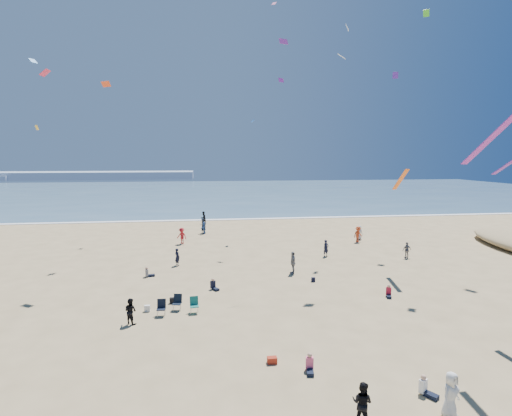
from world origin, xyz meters
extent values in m
plane|color=tan|center=(0.00, 0.00, 0.00)|extent=(220.00, 220.00, 0.00)
cube|color=#476B84|center=(0.00, 95.00, 0.03)|extent=(220.00, 100.00, 0.06)
cube|color=white|center=(0.00, 45.00, 0.04)|extent=(220.00, 1.20, 0.08)
cube|color=#7A8EA8|center=(-60.00, 170.00, 1.60)|extent=(110.00, 20.00, 3.20)
imported|color=silver|center=(7.76, -3.44, 0.86)|extent=(1.00, 0.88, 1.73)
imported|color=black|center=(-1.17, 34.46, 0.96)|extent=(0.74, 0.84, 1.93)
imported|color=gray|center=(6.12, 15.42, 0.94)|extent=(0.55, 1.13, 1.87)
imported|color=silver|center=(17.07, 27.97, 0.82)|extent=(0.87, 0.96, 1.64)
imported|color=black|center=(-1.11, 41.51, 0.92)|extent=(1.11, 1.13, 1.84)
imported|color=#BE3D1B|center=(16.32, 26.59, 0.90)|extent=(1.33, 1.06, 1.80)
imported|color=#B41920|center=(-3.58, 28.35, 0.91)|extent=(1.35, 1.18, 1.82)
imported|color=black|center=(-5.53, 6.83, 0.77)|extent=(0.94, 0.90, 1.53)
imported|color=#395C9C|center=(-1.05, 34.00, 0.76)|extent=(0.85, 1.48, 1.53)
imported|color=black|center=(4.33, -3.38, 0.79)|extent=(0.98, 0.96, 1.59)
imported|color=slate|center=(18.17, 19.00, 0.77)|extent=(0.94, 0.47, 1.54)
imported|color=black|center=(10.64, 20.64, 0.82)|extent=(0.71, 0.60, 1.64)
imported|color=black|center=(-3.57, 19.27, 0.78)|extent=(0.65, 0.68, 1.57)
cube|color=white|center=(-4.83, 8.61, 0.20)|extent=(0.35, 0.20, 0.40)
cube|color=black|center=(-3.39, 9.84, 0.19)|extent=(0.30, 0.22, 0.38)
cube|color=#A52A17|center=(1.84, 1.27, 0.15)|extent=(0.45, 0.30, 0.30)
cube|color=black|center=(7.20, 13.05, 0.17)|extent=(0.28, 0.18, 0.34)
cube|color=#F2441B|center=(-8.69, 17.77, 15.41)|extent=(0.84, 0.68, 0.41)
cube|color=pink|center=(7.53, 32.57, 27.58)|extent=(0.71, 0.74, 0.46)
cube|color=#257DD4|center=(-13.55, 16.53, 16.74)|extent=(0.57, 0.65, 0.34)
cube|color=#441C95|center=(19.38, 25.30, 18.31)|extent=(0.62, 0.48, 0.66)
cube|color=white|center=(10.23, 16.47, 17.84)|extent=(0.82, 0.81, 0.45)
cube|color=red|center=(-11.30, 12.36, 15.11)|extent=(0.53, 0.78, 0.41)
cube|color=yellow|center=(-19.95, 33.45, 13.02)|extent=(0.54, 0.50, 0.54)
cube|color=white|center=(14.18, 26.08, 23.17)|extent=(0.54, 0.77, 0.63)
cube|color=green|center=(17.46, 16.47, 21.52)|extent=(0.64, 0.63, 0.47)
cube|color=purple|center=(5.58, 17.41, 19.09)|extent=(0.80, 0.44, 0.46)
cube|color=purple|center=(8.02, 30.50, 18.47)|extent=(0.76, 0.62, 0.49)
cube|color=blue|center=(5.01, 32.83, 14.02)|extent=(0.51, 0.75, 0.31)
cube|color=orange|center=(15.15, 15.12, 7.78)|extent=(0.35, 2.64, 1.87)
cube|color=purple|center=(11.74, 0.60, 10.45)|extent=(0.35, 3.30, 2.33)
camera|label=1|loc=(-1.33, -16.18, 9.65)|focal=28.00mm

